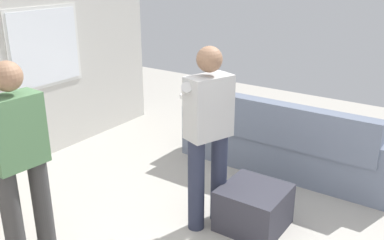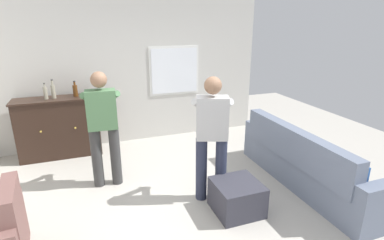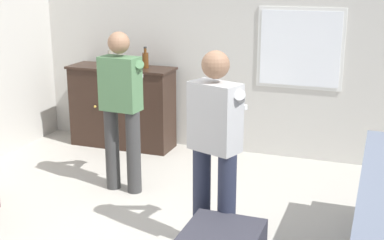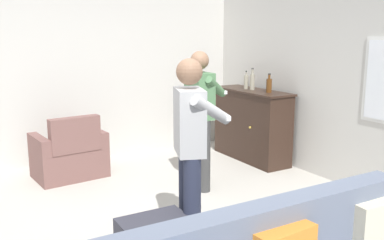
{
  "view_description": "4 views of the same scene",
  "coord_description": "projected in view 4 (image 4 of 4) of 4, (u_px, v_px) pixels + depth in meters",
  "views": [
    {
      "loc": [
        -2.35,
        -1.74,
        2.31
      ],
      "look_at": [
        0.45,
        0.18,
        1.06
      ],
      "focal_mm": 40.0,
      "sensor_mm": 36.0,
      "label": 1
    },
    {
      "loc": [
        -0.87,
        -3.16,
        2.31
      ],
      "look_at": [
        0.42,
        0.37,
        1.07
      ],
      "focal_mm": 28.0,
      "sensor_mm": 36.0,
      "label": 2
    },
    {
      "loc": [
        1.8,
        -3.75,
        2.28
      ],
      "look_at": [
        0.33,
        0.3,
        1.05
      ],
      "focal_mm": 50.0,
      "sensor_mm": 36.0,
      "label": 3
    },
    {
      "loc": [
        3.64,
        -1.63,
        1.87
      ],
      "look_at": [
        0.39,
        0.25,
        1.12
      ],
      "focal_mm": 40.0,
      "sensor_mm": 36.0,
      "label": 4
    }
  ],
  "objects": [
    {
      "name": "bottle_wine_green",
      "position": [
        252.0,
        81.0,
        6.32
      ],
      "size": [
        0.07,
        0.07,
        0.32
      ],
      "color": "gray",
      "rests_on": "sideboard_cabinet"
    },
    {
      "name": "person_standing_left",
      "position": [
        200.0,
        113.0,
        5.13
      ],
      "size": [
        0.56,
        0.49,
        1.68
      ],
      "color": "#383838",
      "rests_on": "ground"
    },
    {
      "name": "wall_side_left",
      "position": [
        73.0,
        67.0,
        6.24
      ],
      "size": [
        0.12,
        5.2,
        2.8
      ],
      "primitive_type": "cube",
      "color": "beige",
      "rests_on": "ground"
    },
    {
      "name": "armchair",
      "position": [
        70.0,
        156.0,
        5.64
      ],
      "size": [
        0.72,
        0.94,
        0.85
      ],
      "color": "brown",
      "rests_on": "ground"
    },
    {
      "name": "bottle_spirits_clear",
      "position": [
        246.0,
        82.0,
        6.42
      ],
      "size": [
        0.07,
        0.07,
        0.27
      ],
      "color": "gray",
      "rests_on": "sideboard_cabinet"
    },
    {
      "name": "bottle_liquor_amber",
      "position": [
        269.0,
        85.0,
        6.04
      ],
      "size": [
        0.08,
        0.08,
        0.27
      ],
      "color": "#593314",
      "rests_on": "sideboard_cabinet"
    },
    {
      "name": "person_standing_right",
      "position": [
        191.0,
        146.0,
        3.62
      ],
      "size": [
        0.52,
        0.52,
        1.68
      ],
      "color": "#282D42",
      "rests_on": "ground"
    },
    {
      "name": "ground",
      "position": [
        151.0,
        226.0,
        4.25
      ],
      "size": [
        10.4,
        10.4,
        0.0
      ],
      "primitive_type": "plane",
      "color": "#B2ADA3"
    },
    {
      "name": "sideboard_cabinet",
      "position": [
        251.0,
        125.0,
        6.44
      ],
      "size": [
        1.39,
        0.49,
        1.06
      ],
      "color": "black",
      "rests_on": "ground"
    },
    {
      "name": "wall_back_with_window",
      "position": [
        346.0,
        73.0,
        5.26
      ],
      "size": [
        5.2,
        0.15,
        2.8
      ],
      "color": "beige",
      "rests_on": "ground"
    }
  ]
}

